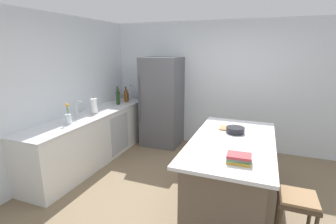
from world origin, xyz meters
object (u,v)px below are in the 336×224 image
object	(u,v)px
refrigerator	(162,102)
hot_sauce_bottle	(126,96)
bar_stool	(297,207)
flower_vase	(68,118)
whiskey_bottle	(126,96)
cookbook_stack	(239,158)
mixing_bowl	(235,130)
syrup_bottle	(127,97)
olive_oil_bottle	(119,98)
sink_faucet	(77,109)
kitchen_island	(230,172)
paper_towel_roll	(94,106)
wine_bottle	(118,98)
vinegar_bottle	(119,97)
soda_bottle	(131,94)
cutting_board	(231,129)

from	to	relation	value
refrigerator	hot_sauce_bottle	xyz separation A→B (m)	(-0.93, 0.06, 0.05)
bar_stool	flower_vase	distance (m)	3.26
whiskey_bottle	bar_stool	bearing A→B (deg)	-35.03
whiskey_bottle	cookbook_stack	size ratio (longest dim) A/B	1.27
bar_stool	flower_vase	size ratio (longest dim) A/B	2.08
mixing_bowl	syrup_bottle	bearing A→B (deg)	151.91
refrigerator	olive_oil_bottle	distance (m)	0.92
cookbook_stack	hot_sauce_bottle	bearing A→B (deg)	139.08
flower_vase	hot_sauce_bottle	distance (m)	1.96
sink_faucet	syrup_bottle	xyz separation A→B (m)	(0.08, 1.51, -0.06)
kitchen_island	mixing_bowl	distance (m)	0.58
paper_towel_roll	cookbook_stack	bearing A→B (deg)	-22.75
hot_sauce_bottle	wine_bottle	size ratio (longest dim) A/B	0.58
kitchen_island	sink_faucet	xyz separation A→B (m)	(-2.59, 0.13, 0.61)
whiskey_bottle	cookbook_stack	distance (m)	3.42
paper_towel_roll	refrigerator	bearing A→B (deg)	56.07
kitchen_island	cookbook_stack	world-z (taller)	cookbook_stack
bar_stool	sink_faucet	bearing A→B (deg)	166.00
refrigerator	sink_faucet	xyz separation A→B (m)	(-0.90, -1.56, 0.13)
kitchen_island	flower_vase	world-z (taller)	flower_vase
bar_stool	whiskey_bottle	bearing A→B (deg)	144.97
olive_oil_bottle	wine_bottle	distance (m)	0.13
kitchen_island	cookbook_stack	size ratio (longest dim) A/B	7.58
mixing_bowl	sink_faucet	bearing A→B (deg)	-176.17
sink_faucet	hot_sauce_bottle	distance (m)	1.62
kitchen_island	bar_stool	size ratio (longest dim) A/B	2.91
kitchen_island	olive_oil_bottle	world-z (taller)	olive_oil_bottle
bar_stool	sink_faucet	size ratio (longest dim) A/B	2.27
whiskey_bottle	vinegar_bottle	size ratio (longest dim) A/B	1.13
syrup_bottle	olive_oil_bottle	bearing A→B (deg)	-97.93
flower_vase	soda_bottle	size ratio (longest dim) A/B	1.00
paper_towel_roll	vinegar_bottle	world-z (taller)	paper_towel_roll
kitchen_island	mixing_bowl	xyz separation A→B (m)	(-0.00, 0.31, 0.49)
refrigerator	wine_bottle	bearing A→B (deg)	-152.27
bar_stool	paper_towel_roll	distance (m)	3.46
syrup_bottle	vinegar_bottle	world-z (taller)	vinegar_bottle
olive_oil_bottle	wine_bottle	size ratio (longest dim) A/B	0.69
olive_oil_bottle	wine_bottle	world-z (taller)	wine_bottle
flower_vase	paper_towel_roll	distance (m)	0.68
bar_stool	soda_bottle	xyz separation A→B (m)	(-3.25, 2.53, 0.49)
sink_faucet	hot_sauce_bottle	bearing A→B (deg)	90.80
cutting_board	whiskey_bottle	bearing A→B (deg)	155.34
bar_stool	wine_bottle	xyz separation A→B (m)	(-3.22, 1.95, 0.50)
sink_faucet	mixing_bowl	world-z (taller)	sink_faucet
refrigerator	wine_bottle	xyz separation A→B (m)	(-0.82, -0.43, 0.12)
mixing_bowl	flower_vase	bearing A→B (deg)	-168.20
paper_towel_roll	syrup_bottle	bearing A→B (deg)	90.28
soda_bottle	cookbook_stack	bearing A→B (deg)	-42.91
refrigerator	flower_vase	size ratio (longest dim) A/B	5.74
sink_faucet	cookbook_stack	world-z (taller)	sink_faucet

